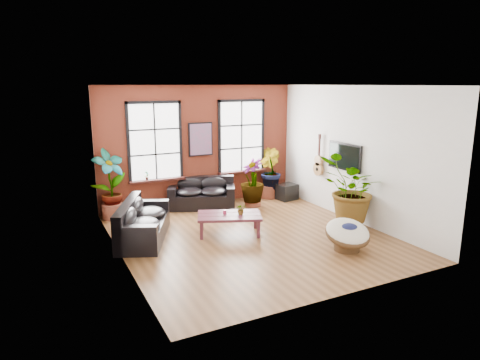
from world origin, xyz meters
The scene contains 19 objects.
room centered at (0.00, 0.15, 1.75)m, with size 6.04×6.54×3.54m.
sofa_back centered at (-0.13, 2.85, 0.39)m, with size 2.10×1.59×0.87m.
sofa_left centered at (-2.36, 0.99, 0.40)m, with size 1.75×2.40×0.88m.
coffee_table centered at (-0.38, 0.41, 0.43)m, with size 1.71×1.36×0.58m.
papasan_chair centered at (1.46, -1.68, 0.37)m, with size 1.14×1.15×0.72m.
poster centered at (0.00, 3.18, 1.95)m, with size 0.74×0.06×0.98m.
tv_wall_unit centered at (2.93, 0.60, 1.54)m, with size 0.13×1.86×1.20m.
media_box centered at (2.55, 2.43, 0.24)m, with size 0.65×0.57×0.49m.
pot_back_left centered at (-2.68, 2.89, 0.20)m, with size 0.62×0.62×0.41m.
pot_back_right centered at (2.17, 2.89, 0.20)m, with size 0.63×0.63×0.40m.
pot_right_wall centered at (2.44, -0.54, 0.19)m, with size 0.52×0.52×0.38m.
pot_mid centered at (1.27, 2.29, 0.17)m, with size 0.58×0.58×0.34m.
floor_plant_back_left centered at (-2.68, 2.91, 1.02)m, with size 0.91×0.62×1.73m, color #153E10.
floor_plant_back_right centered at (2.19, 2.93, 0.85)m, with size 0.78×0.62×1.41m, color #153E10.
floor_plant_right_wall centered at (2.47, -0.58, 0.99)m, with size 1.49×1.29×1.66m, color #153E10.
floor_plant_mid centered at (1.24, 2.27, 0.78)m, with size 0.72×0.72×1.28m, color #153E10.
table_plant centered at (-0.12, 0.30, 0.61)m, with size 0.24×0.21×0.26m, color #153E10.
sill_plant_left centered at (-1.65, 3.13, 1.04)m, with size 0.14×0.10×0.27m, color #153E10.
sill_plant_right centered at (1.70, 3.13, 1.04)m, with size 0.15×0.15×0.27m, color #153E10.
Camera 1 is at (-4.52, -8.46, 3.54)m, focal length 32.00 mm.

